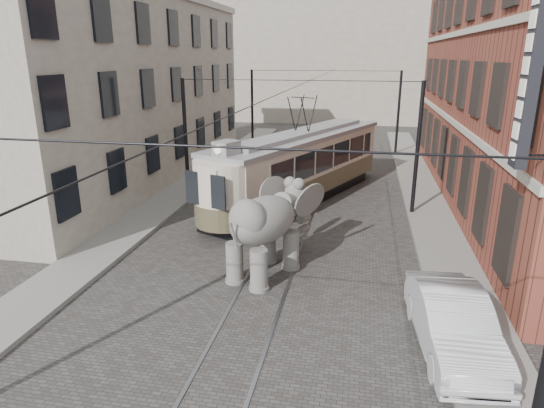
# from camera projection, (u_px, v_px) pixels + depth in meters

# --- Properties ---
(ground) EXTENTS (120.00, 120.00, 0.00)m
(ground) POSITION_uv_depth(u_px,v_px,m) (277.00, 258.00, 17.12)
(ground) COLOR #423F3D
(tram_rails) EXTENTS (1.54, 80.00, 0.02)m
(tram_rails) POSITION_uv_depth(u_px,v_px,m) (277.00, 258.00, 17.11)
(tram_rails) COLOR slate
(tram_rails) RESTS_ON ground
(sidewalk_right) EXTENTS (2.00, 60.00, 0.15)m
(sidewalk_right) POSITION_uv_depth(u_px,v_px,m) (451.00, 270.00, 16.01)
(sidewalk_right) COLOR slate
(sidewalk_right) RESTS_ON ground
(sidewalk_left) EXTENTS (2.00, 60.00, 0.15)m
(sidewalk_left) POSITION_uv_depth(u_px,v_px,m) (112.00, 243.00, 18.27)
(sidewalk_left) COLOR slate
(sidewalk_left) RESTS_ON ground
(stucco_building) EXTENTS (7.00, 24.00, 10.00)m
(stucco_building) POSITION_uv_depth(u_px,v_px,m) (120.00, 92.00, 26.97)
(stucco_building) COLOR gray
(stucco_building) RESTS_ON ground
(distant_block) EXTENTS (28.00, 10.00, 14.00)m
(distant_block) POSITION_uv_depth(u_px,v_px,m) (342.00, 55.00, 52.46)
(distant_block) COLOR gray
(distant_block) RESTS_ON ground
(catenary) EXTENTS (11.00, 30.20, 6.00)m
(catenary) POSITION_uv_depth(u_px,v_px,m) (293.00, 150.00, 20.93)
(catenary) COLOR black
(catenary) RESTS_ON ground
(tram) EXTENTS (7.52, 13.00, 5.15)m
(tram) POSITION_uv_depth(u_px,v_px,m) (302.00, 150.00, 23.15)
(tram) COLOR beige
(tram) RESTS_ON ground
(elephant) EXTENTS (4.38, 5.54, 2.99)m
(elephant) POSITION_uv_depth(u_px,v_px,m) (264.00, 233.00, 15.39)
(elephant) COLOR slate
(elephant) RESTS_ON ground
(parked_car) EXTENTS (2.04, 4.69, 1.50)m
(parked_car) POSITION_uv_depth(u_px,v_px,m) (453.00, 323.00, 11.59)
(parked_car) COLOR silver
(parked_car) RESTS_ON ground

